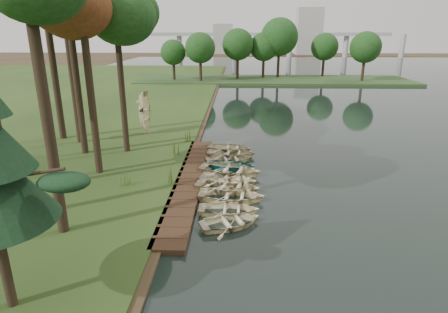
{
  "coord_description": "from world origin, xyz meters",
  "views": [
    {
      "loc": [
        1.25,
        -21.18,
        8.77
      ],
      "look_at": [
        0.44,
        1.61,
        1.16
      ],
      "focal_mm": 30.0,
      "sensor_mm": 36.0,
      "label": 1
    }
  ],
  "objects_px": {
    "boardwalk": "(190,180)",
    "rowboat_1": "(229,208)",
    "rowboat_0": "(231,220)",
    "rowboat_2": "(231,194)",
    "stored_rowboat": "(147,129)"
  },
  "relations": [
    {
      "from": "boardwalk",
      "to": "stored_rowboat",
      "type": "distance_m",
      "value": 11.49
    },
    {
      "from": "boardwalk",
      "to": "rowboat_1",
      "type": "xyz_separation_m",
      "value": [
        2.48,
        -4.2,
        0.22
      ]
    },
    {
      "from": "rowboat_2",
      "to": "boardwalk",
      "type": "bearing_deg",
      "value": 50.51
    },
    {
      "from": "boardwalk",
      "to": "rowboat_1",
      "type": "height_order",
      "value": "rowboat_1"
    },
    {
      "from": "rowboat_0",
      "to": "rowboat_2",
      "type": "bearing_deg",
      "value": -22.61
    },
    {
      "from": "boardwalk",
      "to": "rowboat_2",
      "type": "distance_m",
      "value": 3.69
    },
    {
      "from": "boardwalk",
      "to": "rowboat_0",
      "type": "relative_size",
      "value": 5.38
    },
    {
      "from": "boardwalk",
      "to": "rowboat_2",
      "type": "bearing_deg",
      "value": -45.47
    },
    {
      "from": "boardwalk",
      "to": "rowboat_2",
      "type": "relative_size",
      "value": 4.38
    },
    {
      "from": "rowboat_0",
      "to": "rowboat_1",
      "type": "xyz_separation_m",
      "value": [
        -0.13,
        1.28,
        0.01
      ]
    },
    {
      "from": "rowboat_0",
      "to": "rowboat_1",
      "type": "height_order",
      "value": "rowboat_1"
    },
    {
      "from": "rowboat_0",
      "to": "stored_rowboat",
      "type": "distance_m",
      "value": 17.54
    },
    {
      "from": "boardwalk",
      "to": "rowboat_1",
      "type": "relative_size",
      "value": 5.16
    },
    {
      "from": "rowboat_1",
      "to": "boardwalk",
      "type": "bearing_deg",
      "value": 31.78
    },
    {
      "from": "rowboat_0",
      "to": "stored_rowboat",
      "type": "bearing_deg",
      "value": 2.73
    }
  ]
}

